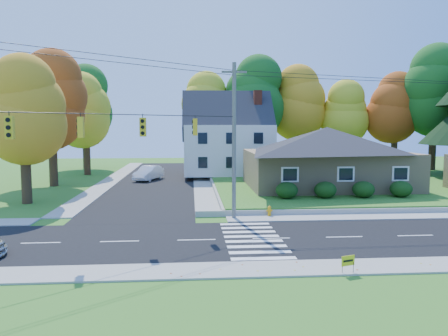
% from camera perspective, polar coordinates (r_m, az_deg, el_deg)
% --- Properties ---
extents(ground, '(120.00, 120.00, 0.00)m').
position_cam_1_polar(ground, '(23.77, 6.20, -9.17)').
color(ground, '#3D7923').
extents(road_main, '(90.00, 8.00, 0.02)m').
position_cam_1_polar(road_main, '(23.77, 6.20, -9.15)').
color(road_main, black).
rests_on(road_main, ground).
extents(road_cross, '(8.00, 44.00, 0.02)m').
position_cam_1_polar(road_cross, '(49.11, -8.69, -1.56)').
color(road_cross, black).
rests_on(road_cross, ground).
extents(sidewalk_north, '(90.00, 2.00, 0.08)m').
position_cam_1_polar(sidewalk_north, '(28.56, 4.36, -6.57)').
color(sidewalk_north, '#9C9A90').
rests_on(sidewalk_north, ground).
extents(sidewalk_south, '(90.00, 2.00, 0.08)m').
position_cam_1_polar(sidewalk_south, '(19.07, 9.02, -12.82)').
color(sidewalk_south, '#9C9A90').
rests_on(sidewalk_south, ground).
extents(lawn, '(30.00, 30.00, 0.50)m').
position_cam_1_polar(lawn, '(47.24, 17.12, -1.73)').
color(lawn, '#3D7923').
rests_on(lawn, ground).
extents(ranch_house, '(14.60, 10.60, 5.40)m').
position_cam_1_polar(ranch_house, '(40.59, 13.25, 1.50)').
color(ranch_house, tan).
rests_on(ranch_house, lawn).
extents(colonial_house, '(10.40, 8.40, 9.60)m').
position_cam_1_polar(colonial_house, '(50.80, 0.51, 3.91)').
color(colonial_house, silver).
rests_on(colonial_house, lawn).
extents(hedge_row, '(10.70, 1.70, 1.27)m').
position_cam_1_polar(hedge_row, '(34.81, 15.46, -2.73)').
color(hedge_row, '#163A10').
rests_on(hedge_row, lawn).
extents(traffic_infrastructure, '(38.10, 10.66, 10.00)m').
position_cam_1_polar(traffic_infrastructure, '(24.31, 5.39, 3.45)').
color(traffic_infrastructure, '#666059').
rests_on(traffic_infrastructure, ground).
extents(tree_lot_0, '(6.72, 6.72, 12.51)m').
position_cam_1_polar(tree_lot_0, '(56.69, -2.08, 7.84)').
color(tree_lot_0, '#3F2A19').
rests_on(tree_lot_0, lawn).
extents(tree_lot_1, '(7.84, 7.84, 14.60)m').
position_cam_1_polar(tree_lot_1, '(56.32, 4.15, 9.18)').
color(tree_lot_1, '#3F2A19').
rests_on(tree_lot_1, lawn).
extents(tree_lot_2, '(7.28, 7.28, 13.56)m').
position_cam_1_polar(tree_lot_2, '(58.44, 9.89, 8.34)').
color(tree_lot_2, '#3F2A19').
rests_on(tree_lot_2, lawn).
extents(tree_lot_3, '(6.16, 6.16, 11.47)m').
position_cam_1_polar(tree_lot_3, '(59.19, 15.78, 6.91)').
color(tree_lot_3, '#3F2A19').
rests_on(tree_lot_3, lawn).
extents(tree_lot_4, '(6.72, 6.72, 12.51)m').
position_cam_1_polar(tree_lot_4, '(60.63, 21.50, 7.32)').
color(tree_lot_4, '#3F2A19').
rests_on(tree_lot_4, lawn).
extents(tree_lot_5, '(8.40, 8.40, 15.64)m').
position_cam_1_polar(tree_lot_5, '(60.83, 25.84, 8.99)').
color(tree_lot_5, '#3F2A19').
rests_on(tree_lot_5, lawn).
extents(tree_west_0, '(6.16, 6.16, 11.47)m').
position_cam_1_polar(tree_west_0, '(36.88, -24.74, 6.79)').
color(tree_west_0, '#3F2A19').
rests_on(tree_west_0, ground).
extents(tree_west_1, '(7.28, 7.28, 13.56)m').
position_cam_1_polar(tree_west_1, '(46.73, -21.67, 8.14)').
color(tree_west_1, '#3F2A19').
rests_on(tree_west_1, ground).
extents(tree_west_2, '(6.72, 6.72, 12.51)m').
position_cam_1_polar(tree_west_2, '(56.09, -17.62, 7.10)').
color(tree_west_2, '#3F2A19').
rests_on(tree_west_2, ground).
extents(tree_west_3, '(7.84, 7.84, 14.60)m').
position_cam_1_polar(tree_west_3, '(64.38, -17.76, 8.03)').
color(tree_west_3, '#3F2A19').
rests_on(tree_west_3, ground).
extents(white_car, '(3.18, 5.06, 1.57)m').
position_cam_1_polar(white_car, '(48.98, -9.83, -0.66)').
color(white_car, white).
rests_on(white_car, road_cross).
extents(fire_hydrant, '(0.41, 0.33, 0.73)m').
position_cam_1_polar(fire_hydrant, '(29.25, 5.94, -5.67)').
color(fire_hydrant, orange).
rests_on(fire_hydrant, ground).
extents(yard_sign, '(0.61, 0.22, 0.78)m').
position_cam_1_polar(yard_sign, '(18.76, 15.90, -11.61)').
color(yard_sign, black).
rests_on(yard_sign, ground).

